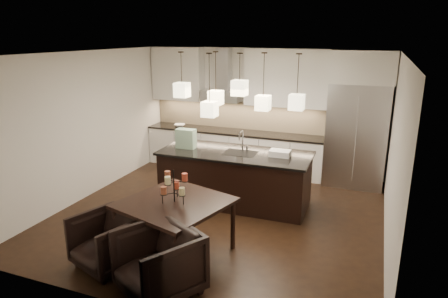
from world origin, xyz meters
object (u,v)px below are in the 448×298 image
at_px(island_body, 235,179).
at_px(refrigerator, 356,135).
at_px(dining_table, 175,227).
at_px(armchair_right, 158,262).
at_px(armchair_left, 107,241).

bearing_deg(island_body, refrigerator, 40.71).
height_order(dining_table, armchair_right, armchair_right).
xyz_separation_m(island_body, armchair_right, (0.06, -2.95, -0.06)).
height_order(refrigerator, dining_table, refrigerator).
height_order(island_body, armchair_right, island_body).
xyz_separation_m(dining_table, armchair_left, (-0.71, -0.64, -0.03)).
bearing_deg(refrigerator, armchair_left, -123.15).
relative_size(island_body, armchair_left, 3.28).
xyz_separation_m(island_body, dining_table, (-0.19, -2.04, -0.07)).
relative_size(island_body, dining_table, 2.00).
bearing_deg(island_body, armchair_left, -109.57).
bearing_deg(armchair_right, refrigerator, 98.22).
distance_m(island_body, armchair_right, 2.95).
bearing_deg(dining_table, refrigerator, 75.92).
relative_size(dining_table, armchair_right, 1.48).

